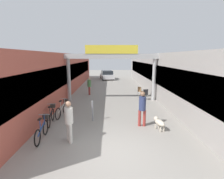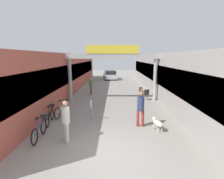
{
  "view_description": "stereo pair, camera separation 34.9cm",
  "coord_description": "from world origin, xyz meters",
  "px_view_note": "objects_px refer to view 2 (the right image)",
  "views": [
    {
      "loc": [
        -0.18,
        -5.84,
        3.44
      ],
      "look_at": [
        0.0,
        5.49,
        1.3
      ],
      "focal_mm": 28.0,
      "sensor_mm": 36.0,
      "label": 1
    },
    {
      "loc": [
        0.17,
        -5.84,
        3.44
      ],
      "look_at": [
        0.0,
        5.49,
        1.3
      ],
      "focal_mm": 28.0,
      "sensor_mm": 36.0,
      "label": 2
    }
  ],
  "objects_px": {
    "bicycle_silver_third": "(62,108)",
    "cafe_chair_wood_farther": "(142,91)",
    "pedestrian_with_dog": "(141,107)",
    "bicycle_black_second": "(50,115)",
    "pedestrian_companion": "(66,118)",
    "parked_car_white": "(110,75)",
    "dog_on_leash": "(157,123)",
    "pedestrian_carrying_crate": "(91,85)",
    "cafe_chair_black_nearer": "(146,94)",
    "bicycle_blue_nearest": "(40,128)",
    "bollard_post_metal": "(91,110)"
  },
  "relations": [
    {
      "from": "bicycle_silver_third",
      "to": "parked_car_white",
      "type": "relative_size",
      "value": 0.4
    },
    {
      "from": "bicycle_blue_nearest",
      "to": "cafe_chair_wood_farther",
      "type": "xyz_separation_m",
      "value": [
        5.5,
        7.76,
        0.1
      ]
    },
    {
      "from": "bicycle_black_second",
      "to": "dog_on_leash",
      "type": "bearing_deg",
      "value": -9.23
    },
    {
      "from": "pedestrian_carrying_crate",
      "to": "cafe_chair_black_nearer",
      "type": "relative_size",
      "value": 1.78
    },
    {
      "from": "dog_on_leash",
      "to": "parked_car_white",
      "type": "bearing_deg",
      "value": 98.11
    },
    {
      "from": "bicycle_blue_nearest",
      "to": "pedestrian_carrying_crate",
      "type": "bearing_deg",
      "value": 83.5
    },
    {
      "from": "bollard_post_metal",
      "to": "bicycle_blue_nearest",
      "type": "bearing_deg",
      "value": -132.27
    },
    {
      "from": "pedestrian_companion",
      "to": "bicycle_blue_nearest",
      "type": "relative_size",
      "value": 1.01
    },
    {
      "from": "bicycle_blue_nearest",
      "to": "pedestrian_with_dog",
      "type": "bearing_deg",
      "value": 16.54
    },
    {
      "from": "pedestrian_with_dog",
      "to": "pedestrian_companion",
      "type": "bearing_deg",
      "value": -153.65
    },
    {
      "from": "pedestrian_with_dog",
      "to": "bicycle_silver_third",
      "type": "height_order",
      "value": "pedestrian_with_dog"
    },
    {
      "from": "pedestrian_companion",
      "to": "bollard_post_metal",
      "type": "distance_m",
      "value": 2.54
    },
    {
      "from": "pedestrian_companion",
      "to": "parked_car_white",
      "type": "height_order",
      "value": "pedestrian_companion"
    },
    {
      "from": "bicycle_blue_nearest",
      "to": "bicycle_black_second",
      "type": "height_order",
      "value": "same"
    },
    {
      "from": "bicycle_silver_third",
      "to": "cafe_chair_wood_farther",
      "type": "height_order",
      "value": "bicycle_silver_third"
    },
    {
      "from": "cafe_chair_wood_farther",
      "to": "parked_car_white",
      "type": "relative_size",
      "value": 0.21
    },
    {
      "from": "bicycle_blue_nearest",
      "to": "parked_car_white",
      "type": "xyz_separation_m",
      "value": [
        2.47,
        20.01,
        0.21
      ]
    },
    {
      "from": "dog_on_leash",
      "to": "bicycle_silver_third",
      "type": "distance_m",
      "value": 5.5
    },
    {
      "from": "parked_car_white",
      "to": "bicycle_blue_nearest",
      "type": "bearing_deg",
      "value": -97.03
    },
    {
      "from": "pedestrian_with_dog",
      "to": "bollard_post_metal",
      "type": "bearing_deg",
      "value": 162.87
    },
    {
      "from": "bicycle_black_second",
      "to": "bicycle_blue_nearest",
      "type": "bearing_deg",
      "value": -83.37
    },
    {
      "from": "parked_car_white",
      "to": "cafe_chair_wood_farther",
      "type": "bearing_deg",
      "value": -76.08
    },
    {
      "from": "pedestrian_carrying_crate",
      "to": "bicycle_blue_nearest",
      "type": "height_order",
      "value": "pedestrian_carrying_crate"
    },
    {
      "from": "dog_on_leash",
      "to": "bicycle_black_second",
      "type": "height_order",
      "value": "bicycle_black_second"
    },
    {
      "from": "pedestrian_companion",
      "to": "bicycle_black_second",
      "type": "distance_m",
      "value": 2.54
    },
    {
      "from": "pedestrian_with_dog",
      "to": "bicycle_blue_nearest",
      "type": "distance_m",
      "value": 4.69
    },
    {
      "from": "pedestrian_with_dog",
      "to": "parked_car_white",
      "type": "bearing_deg",
      "value": 96.08
    },
    {
      "from": "bicycle_black_second",
      "to": "bollard_post_metal",
      "type": "distance_m",
      "value": 2.15
    },
    {
      "from": "pedestrian_with_dog",
      "to": "parked_car_white",
      "type": "distance_m",
      "value": 18.8
    },
    {
      "from": "bicycle_blue_nearest",
      "to": "cafe_chair_black_nearer",
      "type": "bearing_deg",
      "value": 49.43
    },
    {
      "from": "bicycle_black_second",
      "to": "cafe_chair_black_nearer",
      "type": "height_order",
      "value": "bicycle_black_second"
    },
    {
      "from": "bicycle_silver_third",
      "to": "cafe_chair_wood_farther",
      "type": "relative_size",
      "value": 1.88
    },
    {
      "from": "cafe_chair_wood_farther",
      "to": "dog_on_leash",
      "type": "bearing_deg",
      "value": -92.57
    },
    {
      "from": "pedestrian_companion",
      "to": "bicycle_silver_third",
      "type": "bearing_deg",
      "value": 109.22
    },
    {
      "from": "pedestrian_companion",
      "to": "dog_on_leash",
      "type": "bearing_deg",
      "value": 16.24
    },
    {
      "from": "cafe_chair_black_nearer",
      "to": "bicycle_silver_third",
      "type": "bearing_deg",
      "value": -146.22
    },
    {
      "from": "cafe_chair_black_nearer",
      "to": "parked_car_white",
      "type": "height_order",
      "value": "parked_car_white"
    },
    {
      "from": "cafe_chair_black_nearer",
      "to": "cafe_chair_wood_farther",
      "type": "relative_size",
      "value": 1.0
    },
    {
      "from": "parked_car_white",
      "to": "bicycle_black_second",
      "type": "bearing_deg",
      "value": -98.32
    },
    {
      "from": "bicycle_silver_third",
      "to": "bicycle_blue_nearest",
      "type": "bearing_deg",
      "value": -91.73
    },
    {
      "from": "pedestrian_companion",
      "to": "bicycle_silver_third",
      "type": "height_order",
      "value": "pedestrian_companion"
    },
    {
      "from": "cafe_chair_wood_farther",
      "to": "pedestrian_companion",
      "type": "bearing_deg",
      "value": -118.13
    },
    {
      "from": "bicycle_blue_nearest",
      "to": "bicycle_black_second",
      "type": "xyz_separation_m",
      "value": [
        -0.2,
        1.75,
        0.0
      ]
    },
    {
      "from": "pedestrian_with_dog",
      "to": "bicycle_black_second",
      "type": "xyz_separation_m",
      "value": [
        -4.66,
        0.43,
        -0.58
      ]
    },
    {
      "from": "bollard_post_metal",
      "to": "cafe_chair_black_nearer",
      "type": "bearing_deg",
      "value": 50.25
    },
    {
      "from": "pedestrian_with_dog",
      "to": "cafe_chair_black_nearer",
      "type": "height_order",
      "value": "pedestrian_with_dog"
    },
    {
      "from": "bicycle_black_second",
      "to": "cafe_chair_black_nearer",
      "type": "xyz_separation_m",
      "value": [
        5.9,
        4.9,
        0.1
      ]
    },
    {
      "from": "dog_on_leash",
      "to": "bicycle_silver_third",
      "type": "height_order",
      "value": "bicycle_silver_third"
    },
    {
      "from": "dog_on_leash",
      "to": "bicycle_silver_third",
      "type": "relative_size",
      "value": 0.49
    },
    {
      "from": "pedestrian_carrying_crate",
      "to": "cafe_chair_wood_farther",
      "type": "distance_m",
      "value": 4.63
    }
  ]
}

